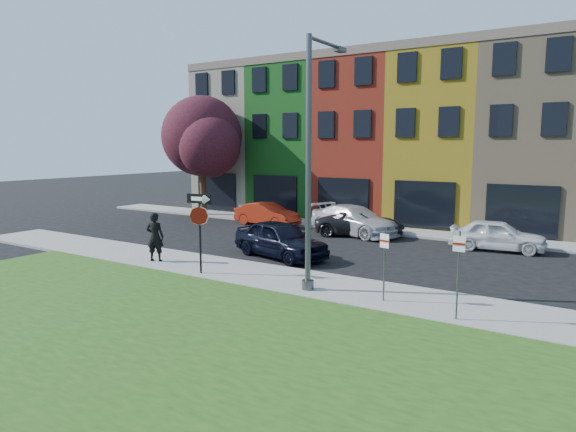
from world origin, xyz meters
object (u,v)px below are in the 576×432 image
Objects in this scene: man at (155,237)px; street_lamp at (312,164)px; sedan_near at (280,239)px; stop_sign at (199,217)px.

street_lamp is (7.27, -0.01, 3.05)m from man.
sedan_near is at bearing 133.72° from street_lamp.
stop_sign is 4.83m from street_lamp.
sedan_near is (0.69, 4.25, -1.40)m from stop_sign.
sedan_near is 6.25m from street_lamp.
sedan_near is at bearing 75.30° from stop_sign.
street_lamp is (4.39, 0.49, 1.97)m from stop_sign.
man is at bearing 164.52° from stop_sign.
man is 0.40× the size of sedan_near.
man is 5.18m from sedan_near.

